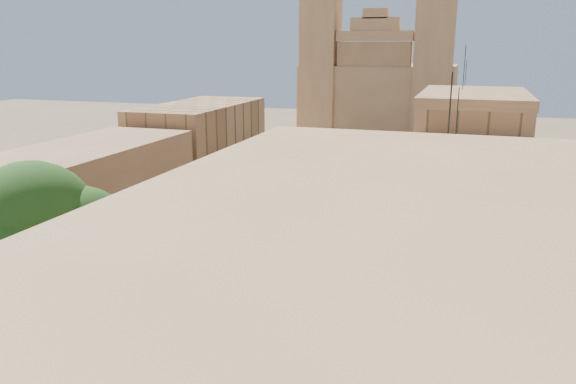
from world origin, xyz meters
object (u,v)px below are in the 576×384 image
Objects in this scene: car_blue_a at (172,274)px; car_dkblue at (310,184)px; car_white_a at (299,202)px; pedestrian_a at (334,285)px; bus_cream_east at (345,230)px; car_white_b at (355,183)px; ficus_tree at (35,230)px; street_tree_d at (268,150)px; red_truck at (204,307)px; bus_green_north at (67,315)px; street_tree_c at (233,172)px; olive_pickup at (321,237)px; church at (379,91)px; car_blue_b at (348,165)px; street_tree_a at (109,239)px; car_cream at (314,216)px; bus_red_east at (259,307)px; street_tree_b at (183,198)px; pedestrian_c at (328,295)px.

car_blue_a is 31.16m from car_dkblue.
car_white_a is 2.34× the size of pedestrian_a.
bus_cream_east is 19.72m from car_white_b.
street_tree_d is at bearing 90.77° from ficus_tree.
car_white_a is (-2.34, 28.20, -0.94)m from red_truck.
red_truck reaches higher than car_white_b.
street_tree_d reaches higher than bus_green_north.
street_tree_c is 28.56m from pedestrian_a.
olive_pickup is 12.54m from car_white_a.
church reaches higher than car_blue_b.
street_tree_d is at bearing 90.00° from street_tree_a.
car_white_b is at bearing 84.80° from car_white_a.
bus_cream_east reaches higher than car_blue_b.
street_tree_c reaches higher than car_cream.
bus_green_north reaches higher than car_blue_a.
car_blue_a is at bearing 1.22° from street_tree_a.
car_white_a is at bearing 66.30° from bus_green_north.
car_cream reaches higher than car_white_a.
car_dkblue is (-1.25, 8.82, -0.05)m from car_white_a.
church is 71.82m from bus_red_east.
church is 6.77× the size of street_tree_d.
church is 7.85× the size of street_tree_b.
bus_red_east is 7.09m from pedestrian_a.
car_dkblue is at bearing -155.92° from pedestrian_c.
olive_pickup is at bearing -156.70° from pedestrian_c.
olive_pickup is at bearing -60.66° from street_tree_d.
street_tree_c is 24.58m from car_blue_a.
bus_red_east is at bearing -61.00° from car_white_a.
red_truck reaches higher than bus_green_north.
bus_cream_east is 13.41m from pedestrian_c.
street_tree_c is at bearing 14.71° from car_white_b.
car_white_b is 31.38m from pedestrian_a.
street_tree_b is 20.51m from pedestrian_a.
bus_cream_east is 2.10× the size of car_blue_b.
pedestrian_a is (7.50, -65.07, -8.68)m from church.
car_cream is 2.81× the size of pedestrian_c.
street_tree_c is 21.99m from car_blue_b.
olive_pickup reaches higher than car_white_a.
red_truck is 3.64× the size of pedestrian_c.
pedestrian_a is at bearing -173.89° from pedestrian_c.
ficus_tree reaches higher than street_tree_b.
car_blue_b is at bearing 73.31° from street_tree_b.
ficus_tree is 2.55× the size of car_white_b.
car_blue_b is 42.89m from pedestrian_a.
pedestrian_c is (8.94, -22.60, 0.25)m from car_white_a.
street_tree_d is 27.91m from bus_cream_east.
car_blue_b is at bearing 80.22° from ficus_tree.
street_tree_a is 0.82× the size of street_tree_d.
pedestrian_a is (8.00, -42.14, 0.18)m from car_blue_b.
street_tree_d is 1.07× the size of car_cream.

